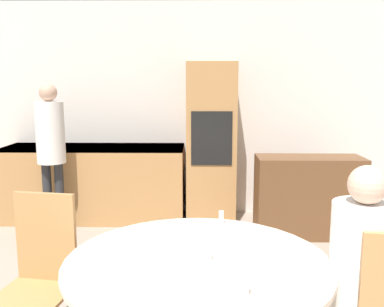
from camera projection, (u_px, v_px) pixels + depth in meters
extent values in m
cube|color=silver|center=(193.00, 110.00, 5.30)|extent=(6.13, 0.05, 2.60)
cube|color=#AD7A47|center=(96.00, 183.00, 5.12)|extent=(2.11, 0.60, 0.89)
cube|color=black|center=(94.00, 148.00, 5.05)|extent=(2.11, 0.60, 0.03)
cube|color=#AD7A47|center=(211.00, 143.00, 5.03)|extent=(0.57, 0.58, 1.87)
cube|color=black|center=(212.00, 138.00, 4.72)|extent=(0.45, 0.01, 0.60)
cube|color=brown|center=(308.00, 196.00, 4.58)|extent=(1.12, 0.45, 0.86)
cylinder|color=beige|center=(198.00, 263.00, 2.23)|extent=(1.40, 1.40, 0.03)
cube|color=#AD7A47|center=(32.00, 295.00, 2.44)|extent=(0.46, 0.46, 0.02)
cube|color=#AD7A47|center=(46.00, 237.00, 2.58)|extent=(0.38, 0.09, 0.54)
cylinder|color=silver|center=(363.00, 256.00, 2.07)|extent=(0.32, 0.32, 0.52)
sphere|color=tan|center=(368.00, 185.00, 2.02)|extent=(0.19, 0.19, 0.19)
cylinder|color=#262628|center=(48.00, 198.00, 4.66)|extent=(0.10, 0.10, 0.79)
cylinder|color=#262628|center=(60.00, 198.00, 4.65)|extent=(0.10, 0.10, 0.79)
cylinder|color=silver|center=(50.00, 132.00, 4.54)|extent=(0.30, 0.30, 0.66)
sphere|color=tan|center=(48.00, 93.00, 4.47)|extent=(0.19, 0.19, 0.19)
cylinder|color=white|center=(241.00, 286.00, 1.85)|extent=(0.07, 0.07, 0.09)
cylinder|color=silver|center=(200.00, 255.00, 2.23)|extent=(0.13, 0.13, 0.05)
cylinder|color=white|center=(221.00, 218.00, 2.79)|extent=(0.03, 0.03, 0.07)
cylinder|color=silver|center=(221.00, 212.00, 2.78)|extent=(0.03, 0.03, 0.01)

